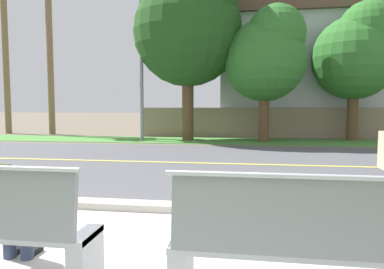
# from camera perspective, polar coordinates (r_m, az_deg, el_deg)

# --- Properties ---
(ground_plane) EXTENTS (140.00, 140.00, 0.00)m
(ground_plane) POSITION_cam_1_polar(r_m,az_deg,el_deg) (10.44, 3.75, -3.43)
(ground_plane) COLOR #665B4C
(curb_edge) EXTENTS (44.00, 0.30, 0.11)m
(curb_edge) POSITION_cam_1_polar(r_m,az_deg,el_deg) (4.93, -1.88, -11.86)
(curb_edge) COLOR #ADA89E
(curb_edge) RESTS_ON ground_plane
(street_asphalt) EXTENTS (52.00, 8.00, 0.01)m
(street_asphalt) POSITION_cam_1_polar(r_m,az_deg,el_deg) (8.96, 2.94, -4.73)
(street_asphalt) COLOR #515156
(street_asphalt) RESTS_ON ground_plane
(road_centre_line) EXTENTS (48.00, 0.14, 0.01)m
(road_centre_line) POSITION_cam_1_polar(r_m,az_deg,el_deg) (8.96, 2.94, -4.69)
(road_centre_line) COLOR #E0CC4C
(road_centre_line) RESTS_ON ground_plane
(far_verge_grass) EXTENTS (48.00, 2.80, 0.02)m
(far_verge_grass) POSITION_cam_1_polar(r_m,az_deg,el_deg) (14.83, 5.18, -1.04)
(far_verge_grass) COLOR #478438
(far_verge_grass) RESTS_ON ground_plane
(bench_right) EXTENTS (2.10, 0.48, 1.01)m
(bench_right) POSITION_cam_1_polar(r_m,az_deg,el_deg) (2.73, 19.55, -16.79)
(bench_right) COLOR #9EA0A8
(bench_right) RESTS_ON ground_plane
(streetlamp) EXTENTS (0.24, 2.10, 6.88)m
(streetlamp) POSITION_cam_1_polar(r_m,az_deg,el_deg) (15.36, -8.05, 13.87)
(streetlamp) COLOR gray
(streetlamp) RESTS_ON ground_plane
(shade_tree_far_left) EXTENTS (4.61, 4.61, 7.61)m
(shade_tree_far_left) POSITION_cam_1_polar(r_m,az_deg,el_deg) (15.46, -0.19, 17.62)
(shade_tree_far_left) COLOR brown
(shade_tree_far_left) RESTS_ON ground_plane
(shade_tree_left) EXTENTS (3.32, 3.32, 5.48)m
(shade_tree_left) POSITION_cam_1_polar(r_m,az_deg,el_deg) (14.82, 12.20, 12.63)
(shade_tree_left) COLOR brown
(shade_tree_left) RESTS_ON ground_plane
(shade_tree_centre) EXTENTS (3.50, 3.50, 5.78)m
(shade_tree_centre) POSITION_cam_1_polar(r_m,az_deg,el_deg) (16.60, 25.38, 12.10)
(shade_tree_centre) COLOR brown
(shade_tree_centre) RESTS_ON ground_plane
(garden_wall) EXTENTS (13.00, 0.36, 1.40)m
(garden_wall) POSITION_cam_1_polar(r_m,az_deg,el_deg) (16.79, 13.50, 1.88)
(garden_wall) COLOR gray
(garden_wall) RESTS_ON ground_plane
(house_across_street) EXTENTS (9.88, 6.91, 6.41)m
(house_across_street) POSITION_cam_1_polar(r_m,az_deg,el_deg) (20.28, 18.47, 9.41)
(house_across_street) COLOR #B7BCC1
(house_across_street) RESTS_ON ground_plane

